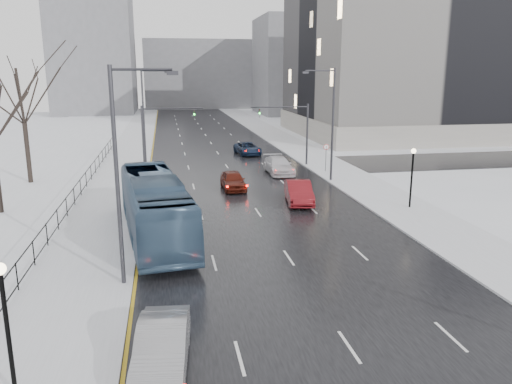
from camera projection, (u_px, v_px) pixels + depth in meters
road at (216, 151)px, 62.94m from camera, size 16.00×150.00×0.04m
cross_road at (228, 168)px, 51.47m from camera, size 130.00×10.00×0.04m
sidewalk_left at (131, 152)px, 61.10m from camera, size 5.00×150.00×0.16m
sidewalk_right at (297, 148)px, 64.76m from camera, size 5.00×150.00×0.16m
park_strip at (49, 155)px, 59.45m from camera, size 14.00×150.00×0.12m
tree_park_d at (1, 214)px, 34.98m from camera, size 8.75×8.75×12.50m
tree_park_e at (31, 183)px, 44.48m from camera, size 9.45×9.45×13.50m
iron_fence at (61, 213)px, 31.78m from camera, size 0.06×70.00×1.30m
streetlight_r_mid at (330, 119)px, 43.93m from camera, size 2.95×0.25×10.00m
streetlight_l_near at (122, 167)px, 21.95m from camera, size 2.95×0.25×10.00m
streetlight_l_far at (146, 112)px, 52.56m from camera, size 2.95×0.25×10.00m
lamppost_l at (5, 311)px, 14.44m from camera, size 0.36×0.36×4.28m
lamppost_r_mid at (412, 169)px, 35.48m from camera, size 0.36×0.36×4.28m
mast_signal_right at (297, 127)px, 51.78m from camera, size 6.10×0.33×6.50m
mast_signal_left at (154, 130)px, 49.23m from camera, size 6.10×0.33×6.50m
no_uturn_sign at (326, 150)px, 48.71m from camera, size 0.60×0.06×2.70m
civic_building at (430, 62)px, 77.89m from camera, size 41.00×31.00×24.80m
bldg_far_right at (309, 66)px, 117.84m from camera, size 24.00×20.00×22.00m
bldg_far_left at (94, 53)px, 117.99m from camera, size 18.00×22.00×28.00m
bldg_far_center at (200, 74)px, 138.04m from camera, size 30.00×18.00×18.00m
sedan_left_near at (162, 347)px, 16.54m from camera, size 2.09×4.89×1.57m
bus at (155, 207)px, 29.55m from camera, size 4.82×13.68×3.73m
sedan_center_near at (233, 180)px, 41.94m from camera, size 1.92×4.59×1.55m
sedan_right_near at (299, 192)px, 37.54m from camera, size 2.47×5.32×1.69m
sedan_right_cross at (248, 148)px, 59.77m from camera, size 2.98×5.47×1.45m
sedan_right_far at (279, 165)px, 48.43m from camera, size 2.36×5.60×1.61m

